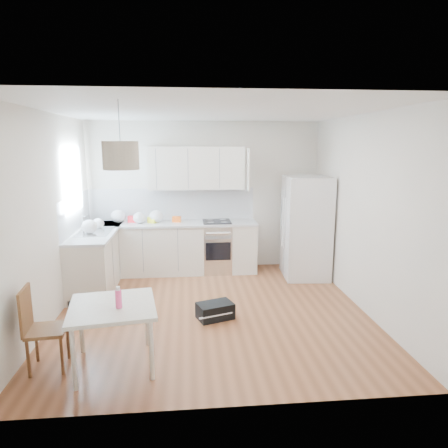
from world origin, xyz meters
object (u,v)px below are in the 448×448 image
at_px(dining_table, 113,311).
at_px(dining_chair, 47,328).
at_px(refrigerator, 307,227).
at_px(gym_bag, 215,311).

distance_m(dining_table, dining_chair, 0.69).
relative_size(refrigerator, dining_table, 1.81).
height_order(dining_table, gym_bag, dining_table).
height_order(refrigerator, dining_table, refrigerator).
bearing_deg(dining_chair, refrigerator, 31.76).
bearing_deg(gym_bag, refrigerator, 24.26).
bearing_deg(dining_table, gym_bag, 34.33).
xyz_separation_m(refrigerator, dining_table, (-2.85, -2.70, -0.28)).
distance_m(refrigerator, dining_chair, 4.45).
relative_size(refrigerator, dining_chair, 1.99).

